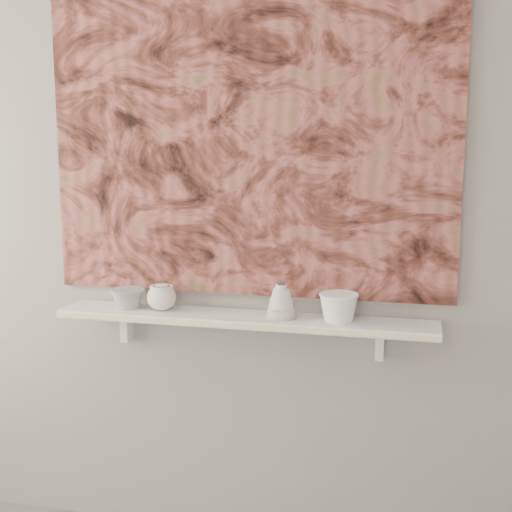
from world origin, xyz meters
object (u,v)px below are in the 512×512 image
(painting, at_px, (249,145))
(bell_vessel, at_px, (281,301))
(shelf, at_px, (244,319))
(bowl_grey, at_px, (128,298))
(cup_cream, at_px, (162,297))
(bowl_white, at_px, (339,307))

(painting, xyz_separation_m, bell_vessel, (0.14, -0.08, -0.55))
(shelf, bearing_deg, bowl_grey, 180.00)
(shelf, height_order, cup_cream, cup_cream)
(shelf, bearing_deg, bowl_white, 0.00)
(painting, xyz_separation_m, bowl_grey, (-0.45, -0.08, -0.57))
(shelf, relative_size, bowl_white, 10.05)
(cup_cream, height_order, bowl_white, bowl_white)
(bowl_grey, height_order, bowl_white, bowl_white)
(cup_cream, distance_m, bowl_white, 0.66)
(shelf, relative_size, painting, 0.93)
(bowl_grey, bearing_deg, bowl_white, 0.00)
(bowl_grey, xyz_separation_m, cup_cream, (0.14, 0.00, 0.01))
(painting, distance_m, cup_cream, 0.65)
(shelf, xyz_separation_m, painting, (0.00, 0.08, 0.62))
(painting, xyz_separation_m, bowl_white, (0.35, -0.08, -0.56))
(cup_cream, xyz_separation_m, bowl_white, (0.66, 0.00, 0.00))
(shelf, bearing_deg, bell_vessel, 0.00)
(bowl_grey, distance_m, bell_vessel, 0.59)
(cup_cream, height_order, bell_vessel, bell_vessel)
(cup_cream, xyz_separation_m, bell_vessel, (0.46, 0.00, 0.01))
(bell_vessel, height_order, bowl_white, bell_vessel)
(cup_cream, bearing_deg, bell_vessel, 0.00)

